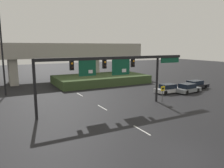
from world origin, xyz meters
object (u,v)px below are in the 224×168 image
parked_sedan_near_right (168,89)px  parked_sedan_far_right (195,85)px  speed_limit_sign (163,92)px  parked_sedan_mid_right (188,88)px  highway_light_pole_near (2,45)px  signal_gantry (114,66)px

parked_sedan_near_right → parked_sedan_far_right: size_ratio=0.90×
speed_limit_sign → parked_sedan_mid_right: bearing=21.7°
speed_limit_sign → parked_sedan_near_right: speed_limit_sign is taller
parked_sedan_far_right → parked_sedan_mid_right: bearing=-157.8°
highway_light_pole_near → parked_sedan_far_right: bearing=-18.3°
highway_light_pole_near → parked_sedan_near_right: 24.69m
parked_sedan_near_right → parked_sedan_far_right: bearing=3.4°
signal_gantry → highway_light_pole_near: (-10.75, 12.90, 2.31)m
parked_sedan_near_right → parked_sedan_mid_right: (2.74, -1.17, 0.01)m
highway_light_pole_near → parked_sedan_far_right: (27.97, -9.26, -6.45)m
parked_sedan_near_right → parked_sedan_far_right: (6.18, 0.38, 0.01)m
signal_gantry → speed_limit_sign: 7.21m
parked_sedan_far_right → highway_light_pole_near: bearing=159.5°
speed_limit_sign → highway_light_pole_near: size_ratio=0.16×
highway_light_pole_near → parked_sedan_near_right: size_ratio=3.15×
signal_gantry → parked_sedan_far_right: bearing=11.9°
highway_light_pole_near → parked_sedan_far_right: highway_light_pole_near is taller
parked_sedan_far_right → signal_gantry: bearing=-170.2°
parked_sedan_near_right → parked_sedan_far_right: parked_sedan_far_right is taller
signal_gantry → speed_limit_sign: size_ratio=8.51×
signal_gantry → highway_light_pole_near: bearing=129.8°
highway_light_pole_near → parked_sedan_mid_right: bearing=-23.8°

